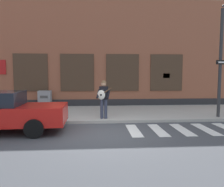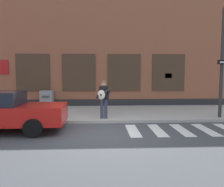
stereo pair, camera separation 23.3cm
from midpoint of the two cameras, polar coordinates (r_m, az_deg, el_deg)
ground_plane at (r=8.07m, az=-1.92°, el=-10.55°), size 160.00×160.00×0.00m
sidewalk at (r=12.00m, az=-2.15°, el=-5.07°), size 28.00×4.64×0.13m
building_backdrop at (r=16.18m, az=-2.32°, el=9.71°), size 28.00×4.06×6.99m
crosswalk at (r=9.24m, az=21.26°, el=-8.84°), size 5.20×1.90×0.01m
red_car at (r=9.17m, az=-26.23°, el=-4.25°), size 4.66×2.09×1.53m
busker at (r=10.00m, az=-1.58°, el=-0.92°), size 0.72×0.62×1.75m
utility_box at (r=14.17m, az=-16.21°, el=-1.35°), size 0.76×0.55×1.03m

